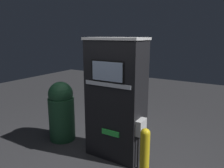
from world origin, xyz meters
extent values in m
plane|color=#2D2D30|center=(0.00, 0.00, 0.00)|extent=(14.00, 14.00, 0.00)
cube|color=black|center=(0.00, 0.26, 0.46)|extent=(0.90, 0.51, 0.92)
cube|color=black|center=(0.00, 0.26, 1.42)|extent=(0.90, 0.51, 1.00)
cube|color=silver|center=(0.00, 0.26, 1.94)|extent=(0.93, 0.54, 0.04)
cube|color=black|center=(0.00, -0.01, 1.47)|extent=(0.56, 0.01, 0.32)
cube|color=#9EB2D1|center=(0.00, -0.01, 1.47)|extent=(0.52, 0.01, 0.29)
cube|color=silver|center=(0.00, -0.01, 1.27)|extent=(0.79, 0.02, 0.06)
cube|color=#33D84C|center=(0.05, -0.01, 0.51)|extent=(0.31, 0.02, 0.09)
cube|color=silver|center=(0.49, 0.15, 0.64)|extent=(0.09, 0.23, 0.23)
cylinder|color=black|center=(0.49, 0.08, 0.26)|extent=(0.03, 0.03, 0.52)
cylinder|color=yellow|center=(0.74, -0.27, 0.39)|extent=(0.13, 0.13, 0.78)
sphere|color=yellow|center=(0.74, -0.27, 0.78)|extent=(0.13, 0.13, 0.13)
cylinder|color=#1E4C2D|center=(-1.18, 0.20, 0.41)|extent=(0.49, 0.49, 0.83)
sphere|color=#1E4C2D|center=(-1.18, 0.20, 0.91)|extent=(0.47, 0.47, 0.47)
camera|label=1|loc=(1.70, -2.68, 1.99)|focal=35.00mm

